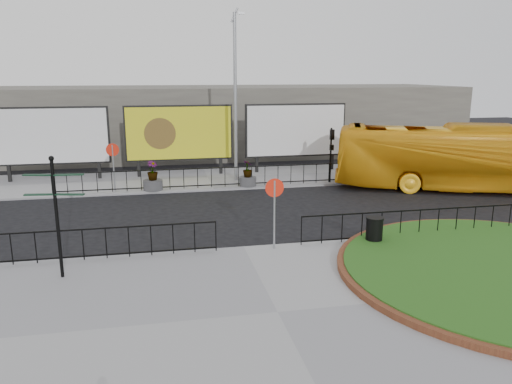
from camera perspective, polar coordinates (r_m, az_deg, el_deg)
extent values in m
plane|color=black|center=(17.57, -1.43, -6.60)|extent=(90.00, 90.00, 0.00)
cube|color=gray|center=(13.06, 2.49, -13.77)|extent=(30.00, 10.00, 0.12)
cube|color=gray|center=(29.02, -5.53, 1.56)|extent=(44.00, 6.00, 0.12)
cylinder|color=brown|center=(17.05, 27.15, -8.05)|extent=(10.40, 10.40, 0.18)
cylinder|color=#1F5215|center=(17.05, 27.16, -7.99)|extent=(10.00, 10.00, 0.22)
cylinder|color=gray|center=(26.18, -15.95, 2.60)|extent=(0.07, 0.07, 2.40)
cylinder|color=red|center=(26.02, -16.09, 4.66)|extent=(0.64, 0.03, 0.64)
cylinder|color=white|center=(26.04, -16.08, 4.66)|extent=(0.50, 0.03, 0.50)
cylinder|color=gray|center=(16.98, 2.11, -2.64)|extent=(0.07, 0.07, 2.40)
cylinder|color=red|center=(16.74, 2.14, 0.48)|extent=(0.64, 0.03, 0.64)
cylinder|color=white|center=(16.76, 2.12, 0.50)|extent=(0.50, 0.03, 0.50)
cube|color=black|center=(30.83, -26.36, 1.97)|extent=(0.18, 0.18, 1.00)
cube|color=black|center=(29.94, -17.46, 2.46)|extent=(0.18, 0.18, 1.00)
cube|color=black|center=(30.00, -22.31, 5.97)|extent=(6.20, 0.25, 3.20)
cube|color=silver|center=(29.84, -22.37, 5.93)|extent=(6.00, 0.06, 3.00)
cube|color=black|center=(29.78, -13.25, 2.67)|extent=(0.18, 0.18, 1.00)
cube|color=black|center=(29.99, -4.05, 3.07)|extent=(0.18, 0.18, 1.00)
cube|color=black|center=(29.49, -8.77, 6.70)|extent=(6.20, 0.25, 3.20)
cube|color=gold|center=(29.33, -8.76, 6.66)|extent=(6.00, 0.06, 3.00)
cube|color=black|center=(30.34, 0.08, 3.23)|extent=(0.18, 0.18, 1.00)
cube|color=black|center=(31.63, 8.65, 3.50)|extent=(0.18, 0.18, 1.00)
cube|color=black|center=(30.61, 4.53, 7.06)|extent=(6.20, 0.25, 3.20)
cube|color=silver|center=(30.46, 4.61, 7.03)|extent=(6.00, 0.06, 3.00)
cylinder|color=gray|center=(27.63, -2.38, 10.56)|extent=(0.18, 0.18, 9.00)
cylinder|color=gray|center=(27.75, -2.48, 19.57)|extent=(0.43, 0.10, 0.77)
cube|color=gray|center=(27.82, -1.72, 19.76)|extent=(0.35, 0.15, 0.12)
cylinder|color=black|center=(27.65, 8.52, 4.17)|extent=(0.10, 0.10, 3.00)
cube|color=black|center=(27.38, 8.69, 6.50)|extent=(0.22, 0.18, 0.55)
cube|color=black|center=(27.47, 8.64, 5.05)|extent=(0.20, 0.16, 0.30)
cylinder|color=black|center=(28.80, 14.16, 4.28)|extent=(0.10, 0.10, 3.00)
cube|color=black|center=(28.54, 14.40, 6.52)|extent=(0.22, 0.18, 0.55)
cube|color=black|center=(28.63, 14.32, 5.13)|extent=(0.20, 0.16, 0.30)
cube|color=#67635A|center=(38.52, -7.18, 8.14)|extent=(40.00, 10.00, 5.00)
cylinder|color=black|center=(15.56, -21.77, -3.01)|extent=(0.10, 0.10, 3.51)
sphere|color=black|center=(15.18, -22.37, 3.57)|extent=(0.15, 0.15, 0.15)
cube|color=black|center=(15.44, -23.70, 1.80)|extent=(0.84, 0.33, 0.03)
cube|color=black|center=(15.15, -20.61, 1.87)|extent=(0.83, 0.22, 0.03)
cube|color=black|center=(15.52, -23.56, -0.27)|extent=(0.84, 0.26, 0.03)
cube|color=black|center=(15.20, -20.50, -0.26)|extent=(0.84, 0.33, 0.03)
cylinder|color=black|center=(17.95, 13.36, -4.50)|extent=(0.58, 0.58, 0.96)
cylinder|color=black|center=(17.80, 13.45, -2.93)|extent=(0.62, 0.62, 0.06)
imported|color=orange|center=(28.01, 21.87, 3.67)|extent=(12.56, 7.16, 3.44)
cylinder|color=#4C4C4F|center=(26.28, -11.68, 0.79)|extent=(1.00, 1.00, 0.52)
imported|color=#1F5215|center=(26.12, -11.76, 2.42)|extent=(0.78, 0.78, 1.00)
cylinder|color=#4C4C4F|center=(26.70, -0.96, 1.23)|extent=(0.92, 0.92, 0.48)
imported|color=#1F5215|center=(26.56, -0.97, 2.68)|extent=(0.69, 0.69, 0.90)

